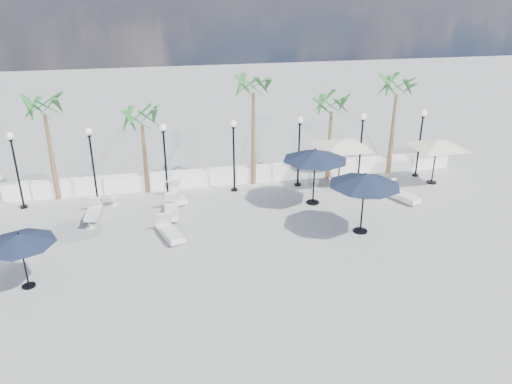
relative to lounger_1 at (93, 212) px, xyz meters
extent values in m
plane|color=gray|center=(7.07, -4.77, -0.23)|extent=(100.00, 100.00, 0.00)
cube|color=white|center=(7.07, 2.73, 0.22)|extent=(26.00, 0.30, 0.90)
cube|color=white|center=(7.07, 2.73, 0.74)|extent=(26.00, 0.12, 0.08)
cylinder|color=black|center=(-3.43, 1.73, -0.18)|extent=(0.36, 0.36, 0.10)
cylinder|color=black|center=(-3.43, 1.73, 1.52)|extent=(0.10, 0.10, 3.50)
cylinder|color=black|center=(-3.43, 1.73, 3.22)|extent=(0.18, 0.18, 0.10)
sphere|color=white|center=(-3.43, 1.73, 3.43)|extent=(0.36, 0.36, 0.36)
cylinder|color=black|center=(0.07, 1.73, -0.18)|extent=(0.36, 0.36, 0.10)
cylinder|color=black|center=(0.07, 1.73, 1.52)|extent=(0.10, 0.10, 3.50)
cylinder|color=black|center=(0.07, 1.73, 3.22)|extent=(0.18, 0.18, 0.10)
sphere|color=white|center=(0.07, 1.73, 3.43)|extent=(0.36, 0.36, 0.36)
cylinder|color=black|center=(3.57, 1.73, -0.18)|extent=(0.36, 0.36, 0.10)
cylinder|color=black|center=(3.57, 1.73, 1.52)|extent=(0.10, 0.10, 3.50)
cylinder|color=black|center=(3.57, 1.73, 3.22)|extent=(0.18, 0.18, 0.10)
sphere|color=white|center=(3.57, 1.73, 3.43)|extent=(0.36, 0.36, 0.36)
cylinder|color=black|center=(7.07, 1.73, -0.18)|extent=(0.36, 0.36, 0.10)
cylinder|color=black|center=(7.07, 1.73, 1.52)|extent=(0.10, 0.10, 3.50)
cylinder|color=black|center=(7.07, 1.73, 3.22)|extent=(0.18, 0.18, 0.10)
sphere|color=white|center=(7.07, 1.73, 3.43)|extent=(0.36, 0.36, 0.36)
cylinder|color=black|center=(10.57, 1.73, -0.18)|extent=(0.36, 0.36, 0.10)
cylinder|color=black|center=(10.57, 1.73, 1.52)|extent=(0.10, 0.10, 3.50)
cylinder|color=black|center=(10.57, 1.73, 3.22)|extent=(0.18, 0.18, 0.10)
sphere|color=white|center=(10.57, 1.73, 3.43)|extent=(0.36, 0.36, 0.36)
cylinder|color=black|center=(14.07, 1.73, -0.18)|extent=(0.36, 0.36, 0.10)
cylinder|color=black|center=(14.07, 1.73, 1.52)|extent=(0.10, 0.10, 3.50)
cylinder|color=black|center=(14.07, 1.73, 3.22)|extent=(0.18, 0.18, 0.10)
sphere|color=white|center=(14.07, 1.73, 3.43)|extent=(0.36, 0.36, 0.36)
cylinder|color=black|center=(17.57, 1.73, -0.18)|extent=(0.36, 0.36, 0.10)
cylinder|color=black|center=(17.57, 1.73, 1.52)|extent=(0.10, 0.10, 3.50)
cylinder|color=black|center=(17.57, 1.73, 3.22)|extent=(0.18, 0.18, 0.10)
sphere|color=white|center=(17.57, 1.73, 3.43)|extent=(0.36, 0.36, 0.36)
cone|color=brown|center=(-1.93, 2.53, 1.97)|extent=(0.28, 0.28, 4.40)
cone|color=brown|center=(2.57, 2.53, 1.57)|extent=(0.28, 0.28, 3.60)
cone|color=brown|center=(8.27, 2.53, 2.27)|extent=(0.28, 0.28, 5.00)
cone|color=brown|center=(12.57, 2.53, 1.67)|extent=(0.28, 0.28, 3.80)
cone|color=brown|center=(16.27, 2.53, 2.07)|extent=(0.28, 0.28, 4.60)
cube|color=silver|center=(-3.23, -2.72, 0.34)|extent=(0.77, 0.68, 0.63)
cube|color=silver|center=(0.00, -0.02, -0.08)|extent=(0.73, 1.80, 0.09)
cube|color=silver|center=(-0.02, -0.26, 0.02)|extent=(0.65, 1.23, 0.09)
cube|color=silver|center=(0.06, 0.69, 0.27)|extent=(0.58, 0.46, 0.55)
cube|color=silver|center=(3.64, -0.65, -0.06)|extent=(0.78, 2.05, 0.11)
cube|color=silver|center=(3.63, -0.92, 0.06)|extent=(0.70, 1.39, 0.11)
cube|color=silver|center=(3.68, 0.17, 0.34)|extent=(0.66, 0.51, 0.63)
cube|color=silver|center=(3.47, -2.86, -0.06)|extent=(1.25, 2.15, 0.11)
cube|color=silver|center=(3.55, -3.12, 0.06)|extent=(1.02, 1.51, 0.11)
cube|color=silver|center=(3.22, -2.06, 0.35)|extent=(0.75, 0.65, 0.64)
cube|color=silver|center=(3.96, 1.15, -0.06)|extent=(1.13, 2.13, 0.11)
cube|color=silver|center=(4.02, 0.88, 0.06)|extent=(0.93, 1.48, 0.11)
cube|color=silver|center=(3.77, 1.94, 0.34)|extent=(0.73, 0.61, 0.63)
cube|color=silver|center=(13.76, -0.10, -0.08)|extent=(1.17, 1.84, 0.09)
cube|color=silver|center=(13.68, -0.32, 0.02)|extent=(0.94, 1.30, 0.09)
cube|color=silver|center=(14.02, 0.56, 0.27)|extent=(0.66, 0.58, 0.55)
cube|color=silver|center=(15.16, -1.21, -0.06)|extent=(1.51, 2.20, 0.11)
cube|color=silver|center=(15.28, -1.46, 0.07)|extent=(1.18, 1.56, 0.11)
cube|color=silver|center=(14.81, -0.43, 0.36)|extent=(0.80, 0.72, 0.66)
cylinder|color=silver|center=(0.92, 1.10, -0.21)|extent=(0.37, 0.37, 0.03)
cylinder|color=silver|center=(0.92, 1.10, 0.00)|extent=(0.06, 0.06, 0.44)
cylinder|color=silver|center=(0.92, 1.10, 0.23)|extent=(0.48, 0.48, 0.03)
cylinder|color=silver|center=(-0.03, -1.28, -0.21)|extent=(0.37, 0.37, 0.03)
cylinder|color=silver|center=(-0.03, -1.28, -0.01)|extent=(0.05, 0.05, 0.44)
cylinder|color=silver|center=(-0.03, -1.28, 0.22)|extent=(0.48, 0.48, 0.03)
cylinder|color=silver|center=(11.28, 1.15, -0.21)|extent=(0.36, 0.36, 0.03)
cylinder|color=silver|center=(11.28, 1.15, -0.01)|extent=(0.05, 0.05, 0.43)
cylinder|color=silver|center=(11.28, 1.15, 0.22)|extent=(0.47, 0.47, 0.03)
cylinder|color=black|center=(-1.79, -5.67, -0.20)|extent=(0.48, 0.48, 0.05)
cylinder|color=black|center=(-1.79, -5.67, 0.83)|extent=(0.06, 0.06, 2.12)
cone|color=black|center=(-1.79, -5.67, 1.74)|extent=(2.51, 2.51, 0.39)
sphere|color=black|center=(-1.79, -5.67, 1.95)|extent=(0.07, 0.07, 0.07)
cylinder|color=black|center=(10.66, -0.69, -0.19)|extent=(0.64, 0.64, 0.07)
cylinder|color=black|center=(10.66, -0.69, 1.15)|extent=(0.08, 0.08, 2.75)
cone|color=black|center=(10.66, -0.69, 2.32)|extent=(3.21, 3.21, 0.52)
sphere|color=black|center=(10.66, -0.69, 2.61)|extent=(0.09, 0.09, 0.09)
cylinder|color=black|center=(11.75, -4.10, -0.19)|extent=(0.63, 0.63, 0.07)
cylinder|color=black|center=(11.75, -4.10, 1.12)|extent=(0.08, 0.08, 2.68)
cone|color=black|center=(11.75, -4.10, 2.26)|extent=(3.13, 3.13, 0.50)
sphere|color=black|center=(11.75, -4.10, 2.54)|extent=(0.09, 0.09, 0.09)
cylinder|color=black|center=(12.80, 1.43, -0.19)|extent=(0.57, 0.57, 0.07)
cylinder|color=black|center=(12.80, 1.43, 1.03)|extent=(0.08, 0.08, 2.51)
pyramid|color=beige|center=(12.80, 1.43, 2.31)|extent=(5.55, 5.55, 0.38)
cylinder|color=black|center=(17.91, 0.56, -0.19)|extent=(0.56, 0.56, 0.06)
cylinder|color=black|center=(17.91, 0.56, 0.98)|extent=(0.07, 0.07, 2.41)
pyramid|color=beige|center=(17.91, 0.56, 2.21)|extent=(5.23, 5.23, 0.37)
camera|label=1|loc=(3.13, -22.45, 10.02)|focal=35.00mm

